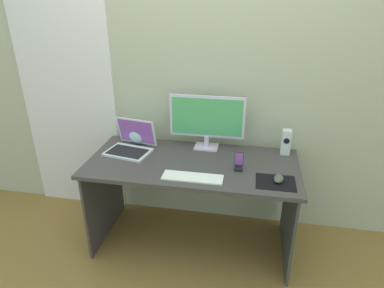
# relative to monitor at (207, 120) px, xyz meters

# --- Properties ---
(ground_plane) EXTENTS (8.00, 8.00, 0.00)m
(ground_plane) POSITION_rel_monitor_xyz_m (-0.06, -0.26, -0.95)
(ground_plane) COLOR olive
(wall_back) EXTENTS (6.00, 0.04, 2.50)m
(wall_back) POSITION_rel_monitor_xyz_m (-0.06, 0.16, 0.30)
(wall_back) COLOR #B2B897
(wall_back) RESTS_ON ground_plane
(door_left) EXTENTS (0.82, 0.02, 2.02)m
(door_left) POSITION_rel_monitor_xyz_m (-1.19, 0.13, 0.06)
(door_left) COLOR white
(door_left) RESTS_ON ground_plane
(desk) EXTENTS (1.50, 0.70, 0.72)m
(desk) POSITION_rel_monitor_xyz_m (-0.06, -0.26, -0.38)
(desk) COLOR #413C3A
(desk) RESTS_ON ground_plane
(monitor) EXTENTS (0.57, 0.14, 0.42)m
(monitor) POSITION_rel_monitor_xyz_m (0.00, 0.00, 0.00)
(monitor) COLOR silver
(monitor) RESTS_ON desk
(speaker_right) EXTENTS (0.07, 0.07, 0.19)m
(speaker_right) POSITION_rel_monitor_xyz_m (0.59, -0.00, -0.14)
(speaker_right) COLOR silver
(speaker_right) RESTS_ON desk
(laptop) EXTENTS (0.37, 0.33, 0.23)m
(laptop) POSITION_rel_monitor_xyz_m (-0.56, -0.16, -0.18)
(laptop) COLOR white
(laptop) RESTS_ON desk
(fishbowl) EXTENTS (0.15, 0.15, 0.15)m
(fishbowl) POSITION_rel_monitor_xyz_m (-0.55, -0.01, -0.16)
(fishbowl) COLOR silver
(fishbowl) RESTS_ON desk
(keyboard_external) EXTENTS (0.40, 0.12, 0.01)m
(keyboard_external) POSITION_rel_monitor_xyz_m (-0.02, -0.48, -0.23)
(keyboard_external) COLOR white
(keyboard_external) RESTS_ON desk
(mousepad) EXTENTS (0.25, 0.20, 0.00)m
(mousepad) POSITION_rel_monitor_xyz_m (0.51, -0.44, -0.23)
(mousepad) COLOR black
(mousepad) RESTS_ON desk
(mouse) EXTENTS (0.08, 0.11, 0.04)m
(mouse) POSITION_rel_monitor_xyz_m (0.53, -0.43, -0.21)
(mouse) COLOR #4D5146
(mouse) RESTS_ON mousepad
(phone_in_dock) EXTENTS (0.06, 0.06, 0.14)m
(phone_in_dock) POSITION_rel_monitor_xyz_m (0.27, -0.31, -0.18)
(phone_in_dock) COLOR black
(phone_in_dock) RESTS_ON desk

